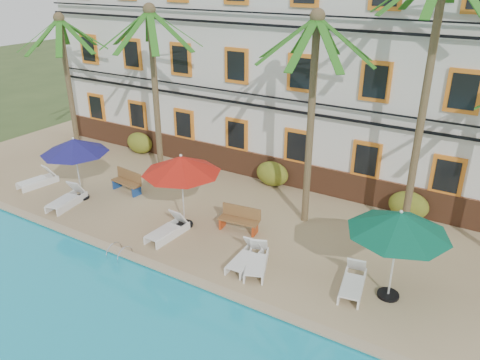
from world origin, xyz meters
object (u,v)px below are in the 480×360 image
Objects in this scene: umbrella_red at (181,165)px; lounger_b at (67,199)px; lounger_a at (38,180)px; pool_ladder at (120,254)px; lounger_c at (168,229)px; lounger_e at (257,261)px; palm_b at (154,74)px; lounger_f at (353,282)px; palm_c at (313,93)px; palm_a at (66,67)px; umbrella_green at (399,223)px; lounger_d at (245,257)px; bench_right at (239,219)px; palm_d at (429,72)px; umbrella_blue at (74,146)px; bench_left at (128,181)px.

umbrella_red is 5.63m from lounger_b.
lounger_a is 7.42m from pool_ladder.
lounger_e is at bearing -0.99° from lounger_c.
lounger_b is at bearing -116.38° from palm_b.
lounger_f reaches higher than lounger_a.
palm_c is at bearing 44.46° from lounger_c.
lounger_a is at bearing 166.27° from lounger_b.
lounger_a is 0.99× the size of lounger_f.
lounger_e is at bearing -170.24° from lounger_f.
palm_a is 17.19m from umbrella_green.
umbrella_red is at bearing 163.02° from lounger_d.
umbrella_green is 6.13m from bench_right.
palm_d is at bearing 15.43° from lounger_a.
lounger_a is (-11.40, -3.20, -4.65)m from palm_c.
lounger_b is 1.05× the size of lounger_f.
lounger_c is at bearing 178.60° from lounger_d.
palm_b is 4.34m from umbrella_blue.
bench_right is at bearing 22.40° from umbrella_red.
bench_right is at bearing -151.46° from palm_d.
lounger_b is 8.72m from lounger_e.
bench_left is (-7.57, -1.58, -4.44)m from palm_c.
pool_ladder is (4.42, -2.31, -2.30)m from umbrella_blue.
lounger_b is 11.73m from lounger_f.
bench_left reaches higher than lounger_f.
lounger_f is at bearing -14.81° from bench_right.
lounger_f is at bearing 17.08° from pool_ladder.
lounger_c is 6.69m from lounger_f.
umbrella_red is (9.12, -3.00, -2.08)m from palm_a.
palm_b is (5.88, -0.43, 0.36)m from palm_a.
bench_right is (-1.74, -1.93, -4.44)m from palm_c.
lounger_f is 4.88m from bench_right.
palm_c is 8.50m from pool_ladder.
palm_b reaches higher than lounger_e.
lounger_c is (-0.03, -0.91, -2.17)m from umbrella_red.
lounger_b is (-12.71, -0.91, -2.16)m from umbrella_green.
lounger_d is 1.09× the size of bench_left.
lounger_e reaches higher than lounger_a.
palm_b is at bearing -4.17° from palm_a.
umbrella_red reaches higher than lounger_f.
palm_c is 4.94× the size of bench_right.
palm_d is 14.22m from lounger_b.
palm_c reaches higher than lounger_b.
pool_ladder is at bearing -158.13° from lounger_e.
palm_a is at bearing 111.61° from lounger_a.
umbrella_green is 11.79m from bench_left.
bench_left is at bearing 130.18° from pool_ladder.
lounger_d is (8.32, -0.60, -2.05)m from umbrella_blue.
bench_right reaches higher than lounger_e.
palm_b reaches higher than lounger_c.
bench_left is 1.00× the size of bench_right.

